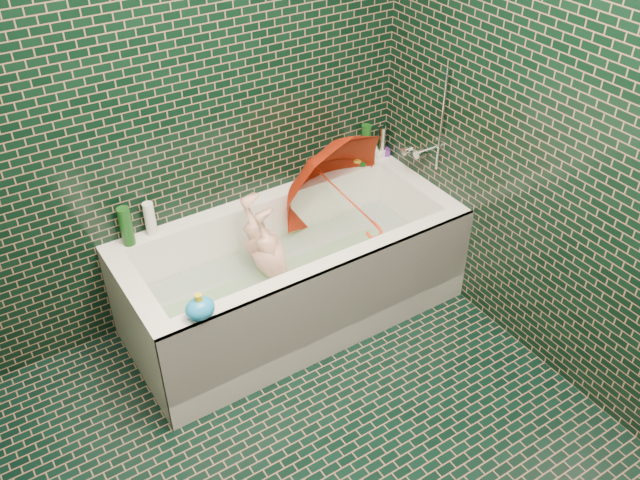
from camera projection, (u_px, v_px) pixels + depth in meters
wall_back at (154, 88)px, 2.94m from camera, size 2.80×0.00×2.80m
wall_right at (619, 140)px, 2.56m from camera, size 0.00×2.80×2.80m
bathtub at (295, 284)px, 3.49m from camera, size 1.70×0.75×0.55m
bath_mat at (293, 290)px, 3.53m from camera, size 1.35×0.47×0.01m
water at (293, 269)px, 3.45m from camera, size 1.48×0.53×0.00m
faucet at (426, 145)px, 3.51m from camera, size 0.18×0.19×0.55m
child at (276, 269)px, 3.43m from camera, size 0.89×0.41×0.37m
umbrella at (346, 197)px, 3.52m from camera, size 0.89×0.89×0.93m
soap_bottle_a at (384, 158)px, 3.86m from camera, size 0.12×0.12×0.28m
soap_bottle_b at (383, 157)px, 3.86m from camera, size 0.10×0.10×0.17m
soap_bottle_c at (368, 165)px, 3.79m from camera, size 0.14×0.14×0.17m
bottle_right_tall at (366, 143)px, 3.76m from camera, size 0.07×0.07×0.22m
bottle_right_pump at (382, 141)px, 3.82m from camera, size 0.07×0.07×0.18m
bottle_left_tall at (126, 226)px, 3.14m from camera, size 0.06×0.06×0.20m
bottle_left_short at (150, 219)px, 3.21m from camera, size 0.05×0.05×0.17m
rubber_duck at (359, 157)px, 3.78m from camera, size 0.12×0.08×0.10m
bath_toy at (200, 308)px, 2.76m from camera, size 0.14×0.12×0.12m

